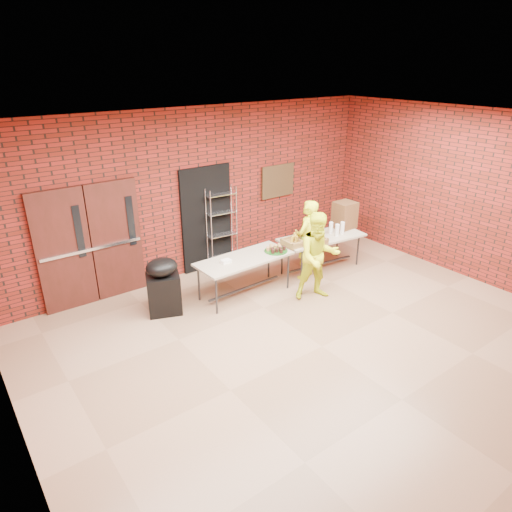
{
  "coord_description": "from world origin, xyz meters",
  "views": [
    {
      "loc": [
        -4.21,
        -4.02,
        3.99
      ],
      "look_at": [
        -0.2,
        1.4,
        1.05
      ],
      "focal_mm": 32.0,
      "sensor_mm": 36.0,
      "label": 1
    }
  ],
  "objects_px": {
    "table_right": "(322,239)",
    "coffee_dispenser": "(345,215)",
    "covered_grill": "(163,286)",
    "volunteer_woman": "(307,240)",
    "volunteer_man": "(318,256)",
    "table_left": "(244,261)",
    "wire_rack": "(222,228)"
  },
  "relations": [
    {
      "from": "table_right",
      "to": "coffee_dispenser",
      "type": "relative_size",
      "value": 3.28
    },
    {
      "from": "wire_rack",
      "to": "volunteer_man",
      "type": "relative_size",
      "value": 1.05
    },
    {
      "from": "table_left",
      "to": "volunteer_man",
      "type": "xyz_separation_m",
      "value": [
        0.98,
        -0.86,
        0.13
      ]
    },
    {
      "from": "covered_grill",
      "to": "volunteer_woman",
      "type": "relative_size",
      "value": 0.63
    },
    {
      "from": "table_right",
      "to": "coffee_dispenser",
      "type": "bearing_deg",
      "value": 14.11
    },
    {
      "from": "table_right",
      "to": "covered_grill",
      "type": "xyz_separation_m",
      "value": [
        -3.32,
        0.33,
        -0.17
      ]
    },
    {
      "from": "volunteer_man",
      "to": "table_left",
      "type": "bearing_deg",
      "value": 161.91
    },
    {
      "from": "table_right",
      "to": "coffee_dispenser",
      "type": "height_order",
      "value": "coffee_dispenser"
    },
    {
      "from": "volunteer_man",
      "to": "volunteer_woman",
      "type": "bearing_deg",
      "value": 84.54
    },
    {
      "from": "volunteer_woman",
      "to": "table_right",
      "type": "bearing_deg",
      "value": 167.4
    },
    {
      "from": "volunteer_woman",
      "to": "wire_rack",
      "type": "bearing_deg",
      "value": -75.09
    },
    {
      "from": "table_left",
      "to": "covered_grill",
      "type": "relative_size",
      "value": 1.81
    },
    {
      "from": "coffee_dispenser",
      "to": "volunteer_man",
      "type": "distance_m",
      "value": 1.86
    },
    {
      "from": "table_left",
      "to": "volunteer_woman",
      "type": "relative_size",
      "value": 1.14
    },
    {
      "from": "wire_rack",
      "to": "covered_grill",
      "type": "relative_size",
      "value": 1.71
    },
    {
      "from": "coffee_dispenser",
      "to": "volunteer_man",
      "type": "xyz_separation_m",
      "value": [
        -1.61,
        -0.92,
        -0.2
      ]
    },
    {
      "from": "wire_rack",
      "to": "table_right",
      "type": "xyz_separation_m",
      "value": [
        1.52,
        -1.31,
        -0.18
      ]
    },
    {
      "from": "table_left",
      "to": "coffee_dispenser",
      "type": "relative_size",
      "value": 3.23
    },
    {
      "from": "wire_rack",
      "to": "table_right",
      "type": "distance_m",
      "value": 2.01
    },
    {
      "from": "table_left",
      "to": "volunteer_woman",
      "type": "distance_m",
      "value": 1.39
    },
    {
      "from": "table_right",
      "to": "covered_grill",
      "type": "relative_size",
      "value": 1.84
    },
    {
      "from": "coffee_dispenser",
      "to": "volunteer_woman",
      "type": "relative_size",
      "value": 0.35
    },
    {
      "from": "coffee_dispenser",
      "to": "volunteer_man",
      "type": "bearing_deg",
      "value": -150.22
    },
    {
      "from": "volunteer_man",
      "to": "coffee_dispenser",
      "type": "bearing_deg",
      "value": 52.88
    },
    {
      "from": "wire_rack",
      "to": "volunteer_woman",
      "type": "xyz_separation_m",
      "value": [
        1.04,
        -1.39,
        -0.06
      ]
    },
    {
      "from": "volunteer_woman",
      "to": "volunteer_man",
      "type": "height_order",
      "value": "volunteer_man"
    },
    {
      "from": "table_left",
      "to": "volunteer_man",
      "type": "height_order",
      "value": "volunteer_man"
    },
    {
      "from": "covered_grill",
      "to": "volunteer_man",
      "type": "bearing_deg",
      "value": -4.13
    },
    {
      "from": "table_left",
      "to": "volunteer_man",
      "type": "relative_size",
      "value": 1.12
    },
    {
      "from": "wire_rack",
      "to": "coffee_dispenser",
      "type": "xyz_separation_m",
      "value": [
        2.25,
        -1.2,
        0.16
      ]
    },
    {
      "from": "covered_grill",
      "to": "coffee_dispenser",
      "type": "bearing_deg",
      "value": 17.82
    },
    {
      "from": "coffee_dispenser",
      "to": "table_right",
      "type": "bearing_deg",
      "value": -171.98
    }
  ]
}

